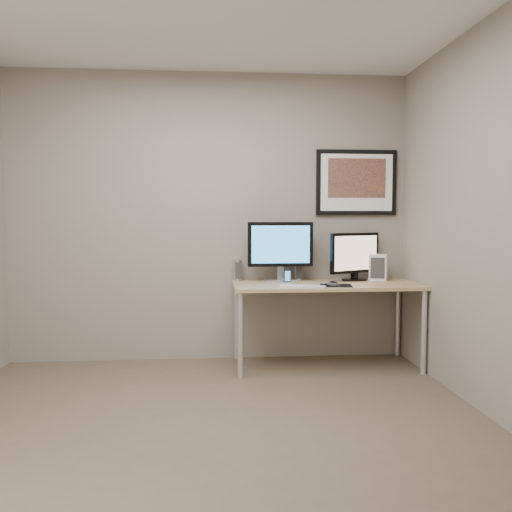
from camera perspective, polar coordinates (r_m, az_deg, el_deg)
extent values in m
plane|color=brown|center=(3.49, -4.77, -17.73)|extent=(3.60, 3.60, 0.00)
plane|color=gray|center=(4.95, -4.89, 4.07)|extent=(3.60, 0.00, 3.60)
plane|color=gray|center=(3.71, 24.19, 3.77)|extent=(0.00, 3.40, 3.40)
cube|color=#9F844D|center=(4.74, 7.35, -3.03)|extent=(1.60, 0.70, 0.03)
cylinder|color=silver|center=(4.39, -1.65, -8.39)|extent=(0.04, 0.04, 0.70)
cylinder|color=silver|center=(5.00, -2.05, -6.87)|extent=(0.04, 0.04, 0.70)
cylinder|color=silver|center=(4.73, 17.25, -7.68)|extent=(0.04, 0.04, 0.70)
cylinder|color=silver|center=(5.30, 14.71, -6.38)|extent=(0.04, 0.04, 0.70)
cube|color=black|center=(5.12, 10.51, 7.60)|extent=(0.75, 0.03, 0.60)
cube|color=white|center=(5.10, 10.56, 7.61)|extent=(0.67, 0.00, 0.52)
cube|color=orange|center=(5.10, 10.58, 8.06)|extent=(0.54, 0.00, 0.36)
cube|color=silver|center=(4.82, 2.57, -2.58)|extent=(0.27, 0.19, 0.02)
cube|color=silver|center=(4.81, 2.57, -1.78)|extent=(0.05, 0.04, 0.11)
cube|color=black|center=(4.79, 2.58, 1.24)|extent=(0.58, 0.04, 0.39)
cube|color=#2578BE|center=(4.77, 2.61, 1.23)|extent=(0.52, 0.01, 0.33)
cube|color=black|center=(4.96, 10.32, -2.47)|extent=(0.27, 0.22, 0.02)
cube|color=black|center=(4.95, 10.33, -2.06)|extent=(0.07, 0.06, 0.05)
cube|color=black|center=(4.93, 10.36, 0.33)|extent=(0.50, 0.28, 0.36)
cube|color=tan|center=(4.92, 10.41, 0.31)|extent=(0.44, 0.23, 0.31)
cylinder|color=silver|center=(4.91, -1.93, -1.50)|extent=(0.08, 0.08, 0.18)
cylinder|color=silver|center=(4.95, 4.47, -1.48)|extent=(0.07, 0.07, 0.18)
cube|color=black|center=(4.63, 3.33, -2.19)|extent=(0.06, 0.06, 0.13)
cube|color=silver|center=(4.46, 4.92, -3.18)|extent=(0.40, 0.21, 0.01)
cube|color=black|center=(4.57, 8.43, -3.09)|extent=(0.28, 0.26, 0.00)
ellipsoid|color=black|center=(4.58, 8.18, -2.83)|extent=(0.09, 0.12, 0.04)
cube|color=silver|center=(5.01, 12.76, -1.18)|extent=(0.19, 0.17, 0.24)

